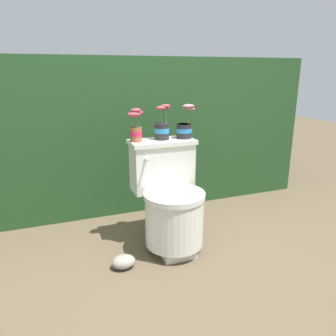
{
  "coord_description": "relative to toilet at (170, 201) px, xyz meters",
  "views": [
    {
      "loc": [
        -0.72,
        -1.95,
        1.24
      ],
      "look_at": [
        0.05,
        0.08,
        0.58
      ],
      "focal_mm": 35.0,
      "sensor_mm": 36.0,
      "label": 1
    }
  ],
  "objects": [
    {
      "name": "garden_stone",
      "position": [
        -0.38,
        -0.16,
        -0.31
      ],
      "size": [
        0.15,
        0.12,
        0.09
      ],
      "color": "gray",
      "rests_on": "ground"
    },
    {
      "name": "potted_plant_left",
      "position": [
        -0.19,
        0.16,
        0.51
      ],
      "size": [
        0.12,
        0.1,
        0.23
      ],
      "color": "#9E5638",
      "rests_on": "toilet"
    },
    {
      "name": "toilet",
      "position": [
        0.0,
        0.0,
        0.0
      ],
      "size": [
        0.47,
        0.57,
        0.76
      ],
      "color": "silver",
      "rests_on": "ground"
    },
    {
      "name": "potted_plant_middle",
      "position": [
        0.18,
        0.16,
        0.49
      ],
      "size": [
        0.14,
        0.11,
        0.25
      ],
      "color": "#262628",
      "rests_on": "toilet"
    },
    {
      "name": "potted_plant_midleft",
      "position": [
        0.01,
        0.18,
        0.49
      ],
      "size": [
        0.12,
        0.12,
        0.25
      ],
      "color": "#262628",
      "rests_on": "toilet"
    },
    {
      "name": "ground_plane",
      "position": [
        -0.05,
        -0.05,
        -0.36
      ],
      "size": [
        12.0,
        12.0,
        0.0
      ],
      "primitive_type": "plane",
      "color": "brown"
    },
    {
      "name": "hedge_backdrop",
      "position": [
        -0.05,
        1.15,
        0.32
      ],
      "size": [
        3.36,
        0.97,
        1.35
      ],
      "color": "#234723",
      "rests_on": "ground"
    }
  ]
}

